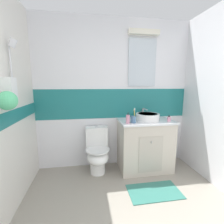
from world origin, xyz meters
The scene contains 9 objects.
ground_plane centered at (0.00, 1.20, -0.02)m, with size 3.20×3.48×0.04m, color gray.
wall_back_tiled centered at (0.01, 2.45, 1.26)m, with size 3.20×0.20×2.50m.
vanity_cabinet centered at (0.48, 2.14, 0.43)m, with size 0.87×0.55×0.85m.
sink_basin centered at (0.51, 2.14, 0.91)m, with size 0.38×0.43×0.17m.
toilet centered at (-0.32, 2.15, 0.35)m, with size 0.37×0.50×0.74m.
toothbrush_cup centered at (0.23, 2.00, 0.91)m, with size 0.08×0.08×0.23m.
soap_dispenser centered at (0.14, 1.98, 0.91)m, with size 0.06×0.06×0.17m.
perfume_flask_small centered at (0.81, 2.00, 0.89)m, with size 0.04×0.03×0.09m.
bath_mat centered at (0.39, 1.52, 0.01)m, with size 0.70×0.40×0.01m, color #337266.
Camera 1 is at (-0.47, -0.28, 1.43)m, focal length 25.46 mm.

